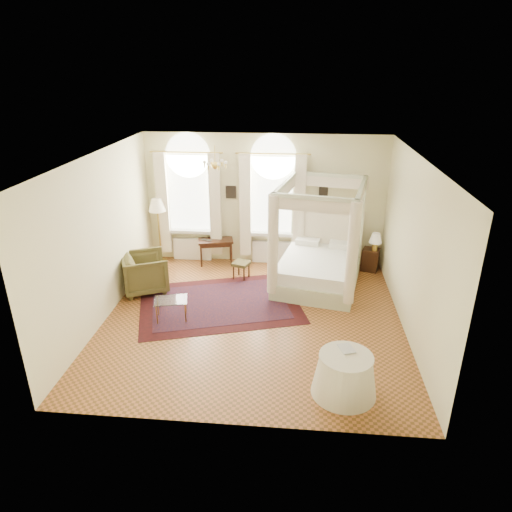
{
  "coord_description": "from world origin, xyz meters",
  "views": [
    {
      "loc": [
        0.83,
        -8.08,
        4.83
      ],
      "look_at": [
        0.02,
        0.4,
        1.22
      ],
      "focal_mm": 32.0,
      "sensor_mm": 36.0,
      "label": 1
    }
  ],
  "objects_px": {
    "stool": "(241,265)",
    "side_table": "(345,375)",
    "coffee_table": "(171,301)",
    "floor_lamp": "(157,208)",
    "nightstand": "(370,260)",
    "canopy_bed": "(318,264)",
    "writing_desk": "(216,243)",
    "armchair": "(145,273)"
  },
  "relations": [
    {
      "from": "nightstand",
      "to": "floor_lamp",
      "type": "height_order",
      "value": "floor_lamp"
    },
    {
      "from": "canopy_bed",
      "to": "stool",
      "type": "xyz_separation_m",
      "value": [
        -1.82,
        0.21,
        -0.2
      ]
    },
    {
      "from": "stool",
      "to": "coffee_table",
      "type": "height_order",
      "value": "coffee_table"
    },
    {
      "from": "side_table",
      "to": "stool",
      "type": "bearing_deg",
      "value": 117.92
    },
    {
      "from": "floor_lamp",
      "to": "armchair",
      "type": "bearing_deg",
      "value": -85.49
    },
    {
      "from": "canopy_bed",
      "to": "nightstand",
      "type": "distance_m",
      "value": 1.69
    },
    {
      "from": "canopy_bed",
      "to": "floor_lamp",
      "type": "relative_size",
      "value": 1.5
    },
    {
      "from": "canopy_bed",
      "to": "floor_lamp",
      "type": "height_order",
      "value": "canopy_bed"
    },
    {
      "from": "stool",
      "to": "armchair",
      "type": "distance_m",
      "value": 2.26
    },
    {
      "from": "writing_desk",
      "to": "coffee_table",
      "type": "bearing_deg",
      "value": -98.22
    },
    {
      "from": "stool",
      "to": "coffee_table",
      "type": "bearing_deg",
      "value": -119.98
    },
    {
      "from": "floor_lamp",
      "to": "side_table",
      "type": "height_order",
      "value": "floor_lamp"
    },
    {
      "from": "coffee_table",
      "to": "side_table",
      "type": "bearing_deg",
      "value": -30.9
    },
    {
      "from": "side_table",
      "to": "floor_lamp",
      "type": "bearing_deg",
      "value": 131.97
    },
    {
      "from": "coffee_table",
      "to": "armchair",
      "type": "bearing_deg",
      "value": 127.4
    },
    {
      "from": "armchair",
      "to": "side_table",
      "type": "bearing_deg",
      "value": -151.75
    },
    {
      "from": "floor_lamp",
      "to": "nightstand",
      "type": "bearing_deg",
      "value": -0.47
    },
    {
      "from": "canopy_bed",
      "to": "coffee_table",
      "type": "distance_m",
      "value": 3.52
    },
    {
      "from": "side_table",
      "to": "nightstand",
      "type": "bearing_deg",
      "value": 77.75
    },
    {
      "from": "armchair",
      "to": "side_table",
      "type": "height_order",
      "value": "armchair"
    },
    {
      "from": "armchair",
      "to": "coffee_table",
      "type": "relative_size",
      "value": 1.33
    },
    {
      "from": "nightstand",
      "to": "side_table",
      "type": "distance_m",
      "value": 4.91
    },
    {
      "from": "writing_desk",
      "to": "armchair",
      "type": "distance_m",
      "value": 2.14
    },
    {
      "from": "nightstand",
      "to": "stool",
      "type": "xyz_separation_m",
      "value": [
        -3.17,
        -0.78,
        0.07
      ]
    },
    {
      "from": "stool",
      "to": "side_table",
      "type": "xyz_separation_m",
      "value": [
        2.13,
        -4.02,
        -0.01
      ]
    },
    {
      "from": "canopy_bed",
      "to": "writing_desk",
      "type": "height_order",
      "value": "canopy_bed"
    },
    {
      "from": "armchair",
      "to": "floor_lamp",
      "type": "distance_m",
      "value": 1.95
    },
    {
      "from": "writing_desk",
      "to": "stool",
      "type": "relative_size",
      "value": 2.03
    },
    {
      "from": "canopy_bed",
      "to": "side_table",
      "type": "height_order",
      "value": "canopy_bed"
    },
    {
      "from": "writing_desk",
      "to": "floor_lamp",
      "type": "height_order",
      "value": "floor_lamp"
    },
    {
      "from": "nightstand",
      "to": "coffee_table",
      "type": "height_order",
      "value": "nightstand"
    },
    {
      "from": "canopy_bed",
      "to": "side_table",
      "type": "xyz_separation_m",
      "value": [
        0.31,
        -3.81,
        -0.21
      ]
    },
    {
      "from": "armchair",
      "to": "side_table",
      "type": "xyz_separation_m",
      "value": [
        4.23,
        -3.18,
        -0.1
      ]
    },
    {
      "from": "writing_desk",
      "to": "stool",
      "type": "bearing_deg",
      "value": -47.28
    },
    {
      "from": "canopy_bed",
      "to": "floor_lamp",
      "type": "distance_m",
      "value": 4.28
    },
    {
      "from": "coffee_table",
      "to": "floor_lamp",
      "type": "relative_size",
      "value": 0.43
    },
    {
      "from": "coffee_table",
      "to": "stool",
      "type": "bearing_deg",
      "value": 60.02
    },
    {
      "from": "nightstand",
      "to": "side_table",
      "type": "height_order",
      "value": "side_table"
    },
    {
      "from": "armchair",
      "to": "floor_lamp",
      "type": "bearing_deg",
      "value": -20.26
    },
    {
      "from": "canopy_bed",
      "to": "nightstand",
      "type": "xyz_separation_m",
      "value": [
        1.35,
        0.99,
        -0.27
      ]
    },
    {
      "from": "coffee_table",
      "to": "floor_lamp",
      "type": "distance_m",
      "value": 3.23
    },
    {
      "from": "floor_lamp",
      "to": "side_table",
      "type": "bearing_deg",
      "value": -48.03
    }
  ]
}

